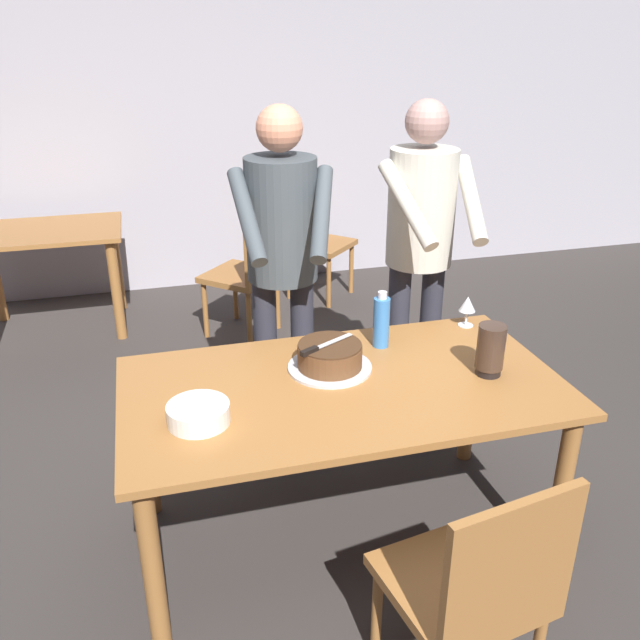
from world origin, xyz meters
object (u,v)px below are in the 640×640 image
at_px(person_cutting_cake, 282,253).
at_px(person_standing_beside, 420,239).
at_px(water_bottle, 381,321).
at_px(plate_stack, 198,414).
at_px(background_chair_0, 312,235).
at_px(main_dining_table, 343,406).
at_px(cake_knife, 317,348).
at_px(background_chair_1, 249,269).
at_px(cake_on_platter, 330,357).
at_px(background_table, 48,252).
at_px(wine_glass_near, 467,305).
at_px(hurricane_lamp, 490,350).
at_px(chair_near_side, 476,586).

distance_m(person_cutting_cake, person_standing_beside, 0.68).
bearing_deg(water_bottle, plate_stack, -153.76).
bearing_deg(plate_stack, background_chair_0, 68.15).
xyz_separation_m(main_dining_table, cake_knife, (-0.08, 0.10, 0.22)).
height_order(person_cutting_cake, background_chair_1, person_cutting_cake).
xyz_separation_m(cake_on_platter, background_chair_0, (0.60, 2.62, -0.31)).
distance_m(cake_knife, person_cutting_cake, 0.61).
distance_m(cake_knife, background_table, 2.79).
bearing_deg(person_cutting_cake, background_chair_1, 87.30).
relative_size(wine_glass_near, water_bottle, 0.58).
distance_m(water_bottle, person_cutting_cake, 0.56).
relative_size(cake_on_platter, water_bottle, 1.36).
distance_m(main_dining_table, background_chair_0, 2.82).
xyz_separation_m(main_dining_table, cake_on_platter, (-0.02, 0.13, 0.15)).
bearing_deg(background_table, main_dining_table, -62.58).
height_order(cake_knife, background_chair_1, background_chair_1).
bearing_deg(cake_on_platter, background_chair_1, 90.08).
height_order(hurricane_lamp, background_table, hurricane_lamp).
xyz_separation_m(main_dining_table, plate_stack, (-0.56, -0.13, 0.14)).
bearing_deg(background_table, plate_stack, -74.09).
height_order(main_dining_table, background_chair_1, background_chair_1).
height_order(main_dining_table, wine_glass_near, wine_glass_near).
bearing_deg(chair_near_side, plate_stack, 135.83).
bearing_deg(background_chair_1, background_table, 160.60).
xyz_separation_m(person_cutting_cake, background_chair_1, (0.07, 1.44, -0.58)).
bearing_deg(plate_stack, main_dining_table, 12.68).
relative_size(hurricane_lamp, background_chair_0, 0.23).
bearing_deg(water_bottle, background_chair_0, 82.26).
bearing_deg(water_bottle, chair_near_side, -94.60).
height_order(wine_glass_near, background_chair_0, background_chair_0).
height_order(cake_knife, hurricane_lamp, hurricane_lamp).
xyz_separation_m(plate_stack, wine_glass_near, (1.27, 0.50, 0.07)).
relative_size(chair_near_side, background_table, 0.90).
bearing_deg(cake_knife, background_chair_0, 75.85).
relative_size(chair_near_side, background_chair_1, 1.00).
bearing_deg(chair_near_side, background_chair_1, 93.54).
relative_size(plate_stack, person_standing_beside, 0.13).
bearing_deg(plate_stack, background_table, 105.91).
distance_m(hurricane_lamp, background_chair_0, 2.85).
xyz_separation_m(cake_on_platter, wine_glass_near, (0.72, 0.24, 0.05)).
bearing_deg(person_standing_beside, background_table, 135.92).
xyz_separation_m(plate_stack, person_cutting_cake, (0.48, 0.80, 0.29)).
relative_size(cake_knife, background_chair_1, 0.28).
xyz_separation_m(cake_knife, background_chair_1, (0.06, 2.01, -0.37)).
height_order(main_dining_table, cake_knife, cake_knife).
bearing_deg(wine_glass_near, cake_knife, -160.90).
height_order(water_bottle, background_table, water_bottle).
xyz_separation_m(cake_on_platter, plate_stack, (-0.55, -0.26, -0.02)).
distance_m(person_standing_beside, chair_near_side, 1.70).
xyz_separation_m(main_dining_table, person_cutting_cake, (-0.09, 0.67, 0.43)).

